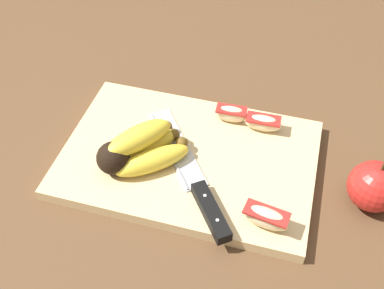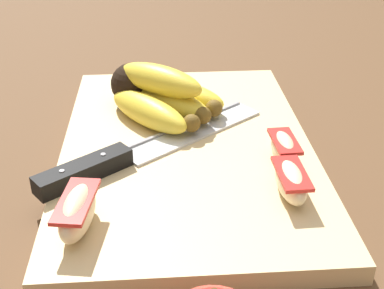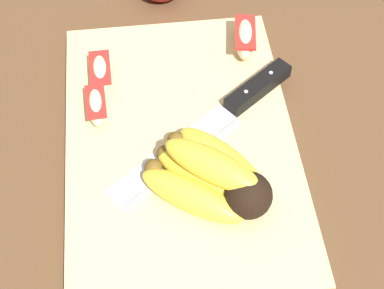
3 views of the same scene
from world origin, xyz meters
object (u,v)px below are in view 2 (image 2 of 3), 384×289
at_px(apple_wedge_near, 291,181).
at_px(apple_wedge_middle, 284,149).
at_px(apple_wedge_far, 77,211).
at_px(chefs_knife, 126,156).
at_px(banana_bunch, 159,95).

xyz_separation_m(apple_wedge_near, apple_wedge_middle, (0.06, -0.01, 0.00)).
bearing_deg(apple_wedge_far, apple_wedge_near, -79.15).
distance_m(chefs_knife, apple_wedge_far, 0.11).
height_order(apple_wedge_near, apple_wedge_middle, apple_wedge_middle).
bearing_deg(chefs_knife, apple_wedge_near, -114.77).
bearing_deg(apple_wedge_near, banana_bunch, 33.56).
bearing_deg(chefs_knife, apple_wedge_middle, -95.41).
distance_m(chefs_knife, apple_wedge_near, 0.17).
bearing_deg(banana_bunch, apple_wedge_middle, -134.47).
xyz_separation_m(apple_wedge_middle, apple_wedge_far, (-0.09, 0.19, 0.00)).
height_order(apple_wedge_middle, apple_wedge_far, apple_wedge_far).
relative_size(banana_bunch, apple_wedge_near, 2.41).
height_order(banana_bunch, apple_wedge_far, banana_bunch).
distance_m(apple_wedge_middle, apple_wedge_far, 0.21).
relative_size(banana_bunch, apple_wedge_far, 2.12).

